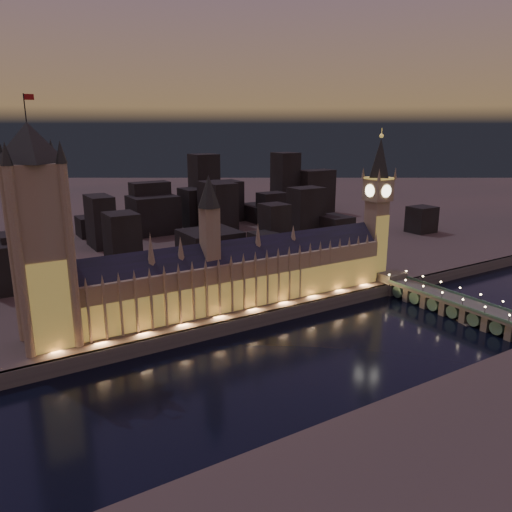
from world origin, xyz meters
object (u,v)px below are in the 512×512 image
victoria_tower (38,227)px  river_boat (492,318)px  elizabeth_tower (378,196)px  westminster_bridge (451,304)px  palace_of_westminster (240,274)px

victoria_tower → river_boat: size_ratio=2.80×
victoria_tower → elizabeth_tower: 218.01m
westminster_bridge → river_boat: westminster_bridge is taller
elizabeth_tower → westminster_bridge: (1.21, -65.37, -58.83)m
elizabeth_tower → palace_of_westminster: bearing=-179.9°
victoria_tower → elizabeth_tower: bearing=-0.0°
elizabeth_tower → westminster_bridge: bearing=-88.9°
elizabeth_tower → river_boat: bearing=-81.2°
westminster_bridge → victoria_tower: bearing=163.4°
elizabeth_tower → river_boat: elizabeth_tower is taller
westminster_bridge → river_boat: size_ratio=2.68×
elizabeth_tower → river_boat: size_ratio=2.42×
victoria_tower → river_boat: 255.12m
elizabeth_tower → westminster_bridge: size_ratio=0.90×
palace_of_westminster → river_boat: palace_of_westminster is taller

